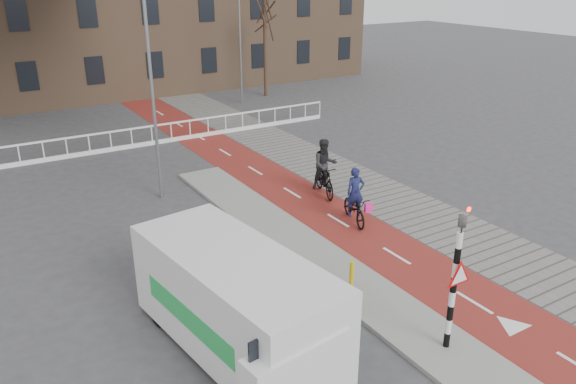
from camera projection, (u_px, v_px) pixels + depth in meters
ground at (405, 301)px, 14.73m from camera, size 120.00×120.00×0.00m
bike_lane at (267, 178)px, 23.36m from camera, size 2.50×60.00×0.01m
sidewalk at (322, 166)px, 24.72m from camera, size 3.00×60.00×0.01m
curb_island at (300, 246)px, 17.53m from camera, size 1.80×16.00×0.12m
traffic_signal at (456, 275)px, 12.10m from camera, size 0.80×0.80×3.68m
bollard at (352, 276)px, 14.87m from camera, size 0.12×0.12×0.85m
cyclist_near at (355, 204)px, 19.07m from camera, size 1.18×1.98×1.95m
cyclist_far at (325, 172)px, 21.26m from camera, size 1.18×2.17×2.21m
van at (235, 300)px, 12.50m from camera, size 2.92×5.80×2.39m
railing at (67, 152)px, 25.62m from camera, size 28.00×0.10×0.99m
tree_right at (265, 49)px, 37.03m from camera, size 0.22×0.22×6.18m
streetlight_near at (151, 83)px, 19.71m from camera, size 0.12×0.12×8.73m
streetlight_right at (240, 38)px, 34.71m from camera, size 0.12×0.12×8.16m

